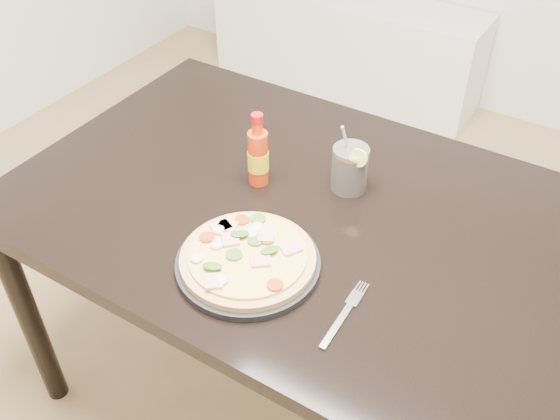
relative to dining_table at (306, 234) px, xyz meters
The scene contains 7 objects.
dining_table is the anchor object (origin of this frame).
plate 0.25m from the dining_table, 92.64° to the right, with size 0.30×0.30×0.02m, color black.
pizza 0.25m from the dining_table, 93.43° to the right, with size 0.28×0.28×0.03m.
hot_sauce_bottle 0.22m from the dining_table, behind, with size 0.06×0.06×0.19m.
cola_cup 0.19m from the dining_table, 69.26° to the left, with size 0.09×0.09×0.17m.
fork 0.33m from the dining_table, 46.81° to the right, with size 0.03×0.19×0.00m.
media_console 1.98m from the dining_table, 113.76° to the left, with size 1.40×0.34×0.50m, color white.
Camera 1 is at (0.50, -0.66, 1.68)m, focal length 40.00 mm.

